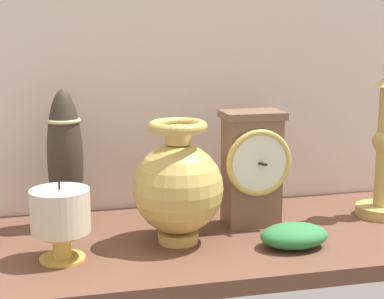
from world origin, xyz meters
TOP-DOWN VIEW (x-y plane):
  - ground_plane at (0.00, 0.00)cm, footprint 100.00×36.00cm
  - back_wall at (0.00, 18.50)cm, footprint 120.00×2.00cm
  - mantel_clock at (11.90, 3.19)cm, footprint 10.87×8.92cm
  - brass_vase_bulbous at (-1.74, -2.04)cm, footprint 13.80×13.80cm
  - pillar_candle_front at (-19.36, -5.24)cm, footprint 8.39×8.39cm
  - tall_ceramic_vase at (-17.94, 9.41)cm, footprint 5.78×5.78cm
  - ivy_sprig at (14.65, -8.40)cm, footprint 10.40×7.28cm

SIDE VIEW (x-z plane):
  - ground_plane at x=0.00cm, z-range -2.40..0.00cm
  - ivy_sprig at x=14.65cm, z-range 0.00..3.64cm
  - pillar_candle_front at x=-19.36cm, z-range 0.63..12.17cm
  - brass_vase_bulbous at x=-1.74cm, z-range -0.56..18.30cm
  - mantel_clock at x=11.90cm, z-range 0.35..19.44cm
  - tall_ceramic_vase at x=-17.94cm, z-range 0.15..22.95cm
  - back_wall at x=0.00cm, z-range 0.00..65.00cm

